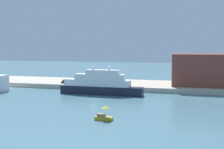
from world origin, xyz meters
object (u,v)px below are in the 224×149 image
object	(u,v)px
parked_car	(67,82)
small_motorboat	(104,115)
harbor_building	(204,70)
person_figure	(80,82)
large_yacht	(100,85)
mooring_bollard	(123,86)

from	to	relation	value
parked_car	small_motorboat	bearing A→B (deg)	-57.16
harbor_building	person_figure	xyz separation A→B (m)	(-42.94, -9.75, -4.71)
large_yacht	small_motorboat	world-z (taller)	large_yacht
small_motorboat	parked_car	distance (m)	50.48
harbor_building	parked_car	bearing A→B (deg)	-171.18
harbor_building	small_motorboat	bearing A→B (deg)	-113.36
large_yacht	parked_car	xyz separation A→B (m)	(-16.72, 11.67, -0.98)
large_yacht	person_figure	size ratio (longest dim) A/B	15.00
parked_car	person_figure	world-z (taller)	person_figure
harbor_building	parked_car	world-z (taller)	harbor_building
small_motorboat	person_figure	xyz separation A→B (m)	(-21.34, 40.25, 1.39)
parked_car	mooring_bollard	xyz separation A→B (m)	(22.35, -2.89, -0.25)
harbor_building	mooring_bollard	world-z (taller)	harbor_building
mooring_bollard	parked_car	bearing A→B (deg)	172.63
large_yacht	mooring_bollard	world-z (taller)	large_yacht
small_motorboat	mooring_bollard	distance (m)	39.84
person_figure	parked_car	bearing A→B (deg)	160.30
large_yacht	person_figure	distance (m)	14.33
person_figure	harbor_building	bearing A→B (deg)	12.80
small_motorboat	parked_car	size ratio (longest dim) A/B	0.90
small_motorboat	parked_car	xyz separation A→B (m)	(-27.37, 42.41, 1.11)
harbor_building	parked_car	xyz separation A→B (m)	(-48.96, -7.60, -4.98)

